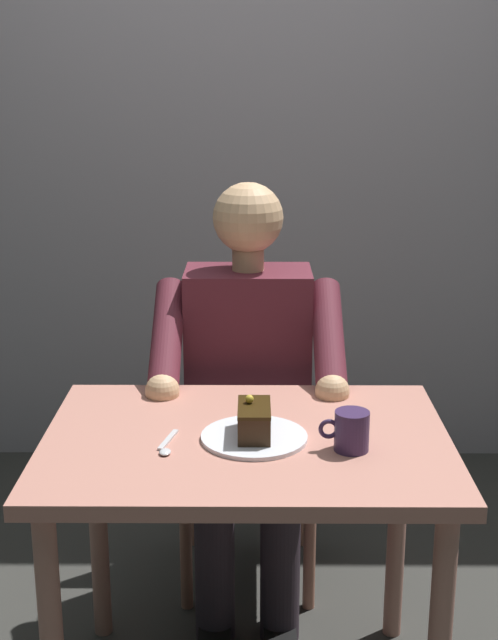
# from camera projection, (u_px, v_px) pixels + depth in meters

# --- Properties ---
(cafe_rear_panel) EXTENTS (6.40, 0.12, 3.00)m
(cafe_rear_panel) POSITION_uv_depth(u_px,v_px,m) (250.00, 80.00, 3.28)
(cafe_rear_panel) COLOR #A79EA6
(cafe_rear_panel) RESTS_ON ground
(dining_table) EXTENTS (0.94, 0.68, 0.72)m
(dining_table) POSITION_uv_depth(u_px,v_px,m) (246.00, 476.00, 2.04)
(dining_table) COLOR tan
(dining_table) RESTS_ON ground
(chair) EXTENTS (0.42, 0.42, 0.91)m
(chair) POSITION_uv_depth(u_px,v_px,m) (248.00, 416.00, 2.70)
(chair) COLOR #B3735C
(chair) RESTS_ON ground
(seated_person) EXTENTS (0.53, 0.58, 1.24)m
(seated_person) POSITION_uv_depth(u_px,v_px,m) (248.00, 393.00, 2.50)
(seated_person) COLOR #5D222F
(seated_person) RESTS_ON ground
(dessert_plate) EXTENTS (0.24, 0.24, 0.01)m
(dessert_plate) POSITION_uv_depth(u_px,v_px,m) (254.00, 437.00, 1.99)
(dessert_plate) COLOR white
(dessert_plate) RESTS_ON dining_table
(cake_slice) EXTENTS (0.07, 0.14, 0.09)m
(cake_slice) POSITION_uv_depth(u_px,v_px,m) (254.00, 420.00, 1.98)
(cake_slice) COLOR #362314
(cake_slice) RESTS_ON dessert_plate
(coffee_cup) EXTENTS (0.11, 0.08, 0.09)m
(coffee_cup) POSITION_uv_depth(u_px,v_px,m) (351.00, 430.00, 1.93)
(coffee_cup) COLOR #38254B
(coffee_cup) RESTS_ON dining_table
(dessert_spoon) EXTENTS (0.04, 0.14, 0.01)m
(dessert_spoon) POSITION_uv_depth(u_px,v_px,m) (167.00, 446.00, 1.95)
(dessert_spoon) COLOR silver
(dessert_spoon) RESTS_ON dining_table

